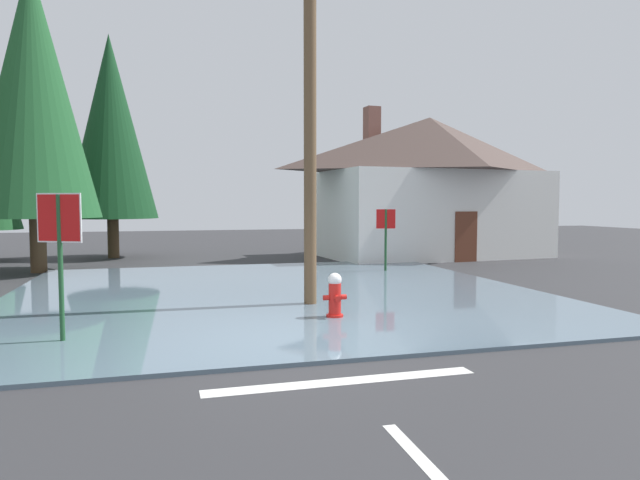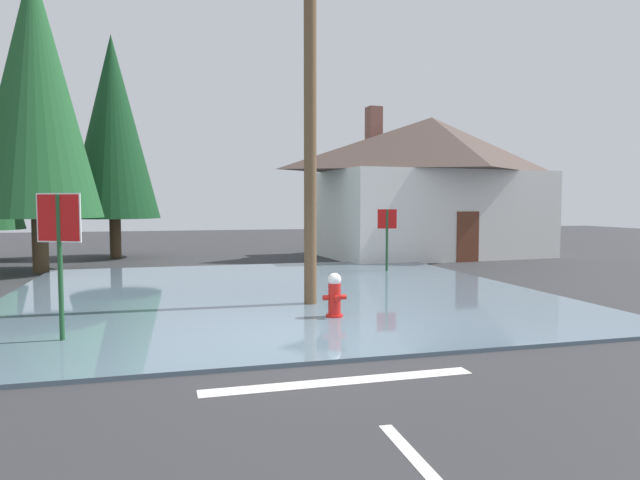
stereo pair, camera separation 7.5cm
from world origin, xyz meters
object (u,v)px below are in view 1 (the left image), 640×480
object	(u,v)px
stop_sign_far	(386,227)
house	(429,184)
utility_pole	(310,121)
pine_tree_short_left	(33,91)
fire_hydrant	(335,297)
stop_sign_near	(60,236)
pine_tree_far_center	(111,127)

from	to	relation	value
stop_sign_far	house	xyz separation A→B (m)	(4.14, 5.20, 1.64)
utility_pole	pine_tree_short_left	size ratio (longest dim) A/B	0.77
utility_pole	stop_sign_far	distance (m)	7.10
fire_hydrant	pine_tree_short_left	bearing A→B (deg)	126.36
pine_tree_short_left	stop_sign_far	bearing A→B (deg)	-15.76
utility_pole	house	distance (m)	13.27
fire_hydrant	stop_sign_far	size ratio (longest dim) A/B	0.44
fire_hydrant	utility_pole	bearing A→B (deg)	93.89
stop_sign_near	pine_tree_short_left	xyz separation A→B (m)	(-2.48, 10.68, 4.24)
stop_sign_near	pine_tree_short_left	size ratio (longest dim) A/B	0.24
stop_sign_far	pine_tree_short_left	world-z (taller)	pine_tree_short_left
house	pine_tree_short_left	world-z (taller)	pine_tree_short_left
stop_sign_far	house	distance (m)	6.84
fire_hydrant	house	xyz separation A→B (m)	(7.99, 12.03, 2.69)
fire_hydrant	stop_sign_far	bearing A→B (deg)	60.62
pine_tree_short_left	pine_tree_far_center	size ratio (longest dim) A/B	1.09
fire_hydrant	utility_pole	world-z (taller)	utility_pole
pine_tree_short_left	fire_hydrant	bearing A→B (deg)	-53.64
stop_sign_near	stop_sign_far	world-z (taller)	stop_sign_near
utility_pole	house	size ratio (longest dim) A/B	0.76
utility_pole	house	xyz separation A→B (m)	(8.09, 10.48, -0.98)
stop_sign_near	utility_pole	xyz separation A→B (m)	(4.77, 2.23, 2.34)
stop_sign_near	utility_pole	world-z (taller)	utility_pole
fire_hydrant	utility_pole	xyz separation A→B (m)	(-0.11, 1.56, 3.67)
fire_hydrant	house	bearing A→B (deg)	56.43
fire_hydrant	pine_tree_far_center	world-z (taller)	pine_tree_far_center
stop_sign_near	fire_hydrant	xyz separation A→B (m)	(4.88, 0.67, -1.33)
stop_sign_near	fire_hydrant	world-z (taller)	stop_sign_near
house	pine_tree_short_left	bearing A→B (deg)	-172.46
utility_pole	pine_tree_short_left	bearing A→B (deg)	130.67
stop_sign_far	pine_tree_far_center	distance (m)	12.79
fire_hydrant	utility_pole	distance (m)	3.99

